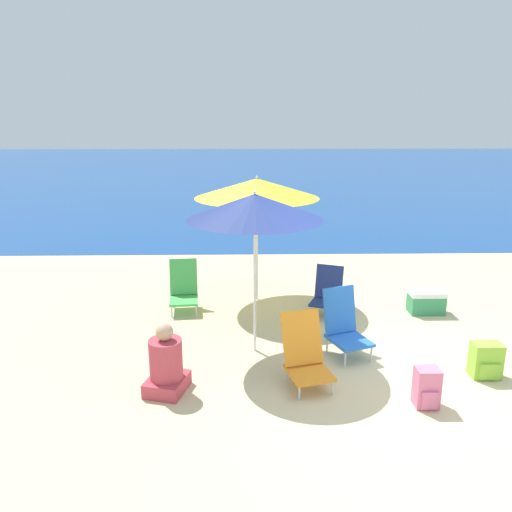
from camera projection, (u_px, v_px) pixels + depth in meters
ground_plane at (377, 382)px, 5.67m from camera, size 60.00×60.00×0.00m
sea_water at (269, 168)px, 30.30m from camera, size 60.00×40.00×0.01m
beach_umbrella_yellow at (257, 188)px, 7.80m from camera, size 1.97×1.97×2.03m
beach_umbrella_navy at (255, 207)px, 5.95m from camera, size 1.65×1.65×2.07m
beach_chair_navy at (327, 292)px, 7.56m from camera, size 0.56×0.59×0.74m
beach_chair_orange at (305, 353)px, 5.56m from camera, size 0.59×0.69×0.80m
beach_chair_blue at (344, 324)px, 6.27m from camera, size 0.62×0.70×0.84m
beach_chair_green at (184, 288)px, 7.78m from camera, size 0.48×0.62×0.77m
person_seated_near at (166, 365)px, 5.40m from camera, size 0.50×0.55×0.79m
backpack_pink at (427, 388)px, 5.14m from camera, size 0.24×0.23×0.42m
backpack_lime at (486, 361)px, 5.73m from camera, size 0.33×0.24×0.41m
cooler_box at (426, 302)px, 7.65m from camera, size 0.53×0.32×0.36m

